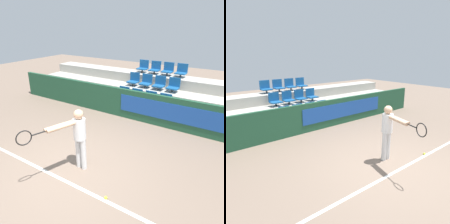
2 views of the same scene
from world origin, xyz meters
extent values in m
plane|color=#7A6656|center=(0.00, 0.00, 0.00)|extent=(30.00, 30.00, 0.00)
cube|color=white|center=(0.00, -0.29, 0.00)|extent=(6.01, 0.08, 0.01)
cube|color=#1E4C33|center=(0.00, 3.65, 0.56)|extent=(11.73, 0.12, 1.12)
cube|color=#19479E|center=(1.54, 3.58, 0.61)|extent=(4.19, 0.02, 0.61)
cube|color=#ADA89E|center=(0.00, 4.18, 0.21)|extent=(11.33, 0.90, 0.42)
cube|color=#ADA89E|center=(0.00, 5.07, 0.42)|extent=(11.33, 0.90, 0.83)
cube|color=#ADA89E|center=(0.00, 5.97, 0.62)|extent=(11.33, 0.90, 1.25)
cylinder|color=#333333|center=(-0.88, 4.22, 0.49)|extent=(0.07, 0.07, 0.14)
cube|color=#195693|center=(-0.88, 4.22, 0.58)|extent=(0.45, 0.40, 0.05)
cube|color=#195693|center=(-0.88, 4.40, 0.79)|extent=(0.45, 0.04, 0.36)
cylinder|color=#333333|center=(-0.29, 4.22, 0.49)|extent=(0.07, 0.07, 0.14)
cube|color=#195693|center=(-0.29, 4.22, 0.58)|extent=(0.45, 0.40, 0.05)
cube|color=#195693|center=(-0.29, 4.40, 0.79)|extent=(0.45, 0.04, 0.36)
cylinder|color=#333333|center=(0.29, 4.22, 0.49)|extent=(0.07, 0.07, 0.14)
cube|color=#195693|center=(0.29, 4.22, 0.58)|extent=(0.45, 0.40, 0.05)
cube|color=#195693|center=(0.29, 4.40, 0.79)|extent=(0.45, 0.04, 0.36)
cylinder|color=#333333|center=(0.88, 4.22, 0.49)|extent=(0.07, 0.07, 0.14)
cube|color=#195693|center=(0.88, 4.22, 0.58)|extent=(0.45, 0.40, 0.05)
cube|color=#195693|center=(0.88, 4.40, 0.79)|extent=(0.45, 0.04, 0.36)
cylinder|color=#333333|center=(-0.88, 5.12, 0.90)|extent=(0.07, 0.07, 0.14)
cube|color=#195693|center=(-0.88, 5.12, 1.00)|extent=(0.45, 0.40, 0.05)
cube|color=#195693|center=(-0.88, 5.30, 1.20)|extent=(0.45, 0.04, 0.36)
cylinder|color=#333333|center=(-0.29, 5.12, 0.90)|extent=(0.07, 0.07, 0.14)
cube|color=#195693|center=(-0.29, 5.12, 1.00)|extent=(0.45, 0.40, 0.05)
cube|color=#195693|center=(-0.29, 5.30, 1.20)|extent=(0.45, 0.04, 0.36)
cylinder|color=#333333|center=(0.29, 5.12, 0.90)|extent=(0.07, 0.07, 0.14)
cube|color=#195693|center=(0.29, 5.12, 1.00)|extent=(0.45, 0.40, 0.05)
cube|color=#195693|center=(0.29, 5.30, 1.20)|extent=(0.45, 0.04, 0.36)
cylinder|color=#333333|center=(0.88, 5.12, 0.90)|extent=(0.07, 0.07, 0.14)
cube|color=#195693|center=(0.88, 5.12, 1.00)|extent=(0.45, 0.40, 0.05)
cube|color=#195693|center=(0.88, 5.30, 1.20)|extent=(0.45, 0.04, 0.36)
cylinder|color=#333333|center=(-0.88, 6.02, 1.32)|extent=(0.07, 0.07, 0.14)
cube|color=#195693|center=(-0.88, 6.02, 1.41)|extent=(0.45, 0.40, 0.05)
cube|color=#195693|center=(-0.88, 6.20, 1.62)|extent=(0.45, 0.04, 0.36)
cylinder|color=#333333|center=(-0.29, 6.02, 1.32)|extent=(0.07, 0.07, 0.14)
cube|color=#195693|center=(-0.29, 6.02, 1.41)|extent=(0.45, 0.40, 0.05)
cube|color=#195693|center=(-0.29, 6.20, 1.62)|extent=(0.45, 0.04, 0.36)
cylinder|color=#333333|center=(0.29, 6.02, 1.32)|extent=(0.07, 0.07, 0.14)
cube|color=#195693|center=(0.29, 6.02, 1.41)|extent=(0.45, 0.40, 0.05)
cube|color=#195693|center=(0.29, 6.20, 1.62)|extent=(0.45, 0.04, 0.36)
cylinder|color=#333333|center=(0.88, 6.02, 1.32)|extent=(0.07, 0.07, 0.14)
cube|color=#195693|center=(0.88, 6.02, 1.41)|extent=(0.45, 0.40, 0.05)
cube|color=#195693|center=(0.88, 6.20, 1.62)|extent=(0.45, 0.04, 0.36)
cylinder|color=silver|center=(0.13, 0.32, 0.41)|extent=(0.13, 0.13, 0.82)
cylinder|color=silver|center=(0.30, 0.32, 0.41)|extent=(0.13, 0.13, 0.82)
cylinder|color=white|center=(0.22, 0.32, 1.08)|extent=(0.30, 0.30, 0.51)
sphere|color=tan|center=(0.22, 0.32, 1.45)|extent=(0.23, 0.23, 0.23)
cylinder|color=tan|center=(0.03, -0.13, 1.30)|extent=(0.28, 0.66, 0.09)
cylinder|color=tan|center=(0.11, -0.13, 1.30)|extent=(0.28, 0.66, 0.09)
cylinder|color=black|center=(-0.07, -0.60, 1.30)|extent=(0.12, 0.29, 0.03)
torus|color=black|center=(-0.16, -0.88, 1.30)|extent=(0.12, 0.32, 0.32)
sphere|color=#CCDB33|center=(1.33, -0.24, 0.03)|extent=(0.07, 0.07, 0.07)
camera|label=1|loc=(3.32, -3.11, 3.41)|focal=35.00mm
camera|label=2|loc=(-4.43, -3.21, 2.91)|focal=35.00mm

